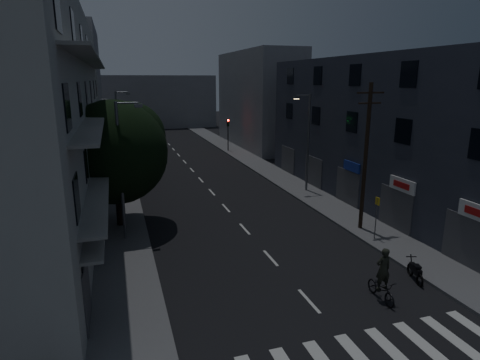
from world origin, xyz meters
TOP-DOWN VIEW (x-y plane):
  - ground at (0.00, 25.00)m, footprint 160.00×160.00m
  - sidewalk_left at (-7.50, 25.00)m, footprint 3.00×90.00m
  - sidewalk_right at (7.50, 25.00)m, footprint 3.00×90.00m
  - lane_markings at (0.00, 31.25)m, footprint 0.15×60.50m
  - building_left at (-11.98, 18.00)m, footprint 7.00×36.00m
  - building_right at (11.99, 14.00)m, footprint 6.19×28.00m
  - building_far_left at (-12.00, 48.00)m, footprint 6.00×20.00m
  - building_far_right at (12.00, 42.00)m, footprint 6.00×20.00m
  - building_far_end at (0.00, 70.00)m, footprint 24.00×8.00m
  - tree_near at (-7.49, 13.88)m, footprint 6.49×6.49m
  - tree_mid at (-7.57, 25.40)m, footprint 5.76×5.76m
  - tree_far at (-7.49, 32.94)m, footprint 5.31×5.31m
  - traffic_signal_far_right at (6.67, 38.52)m, footprint 0.28×0.37m
  - traffic_signal_far_left at (-6.75, 39.84)m, footprint 0.28×0.37m
  - street_lamp_left_near at (-7.22, 11.35)m, footprint 1.51×0.25m
  - street_lamp_right at (7.63, 17.82)m, footprint 1.51×0.25m
  - street_lamp_left_far at (-7.02, 30.93)m, footprint 1.51×0.25m
  - utility_pole at (6.98, 8.67)m, footprint 1.80×0.24m
  - bus_stop_sign at (6.77, 6.89)m, footprint 0.06×0.35m
  - motorcycle at (5.66, 2.18)m, footprint 0.72×1.66m
  - cyclist at (3.03, 1.19)m, footprint 0.72×1.92m

SIDE VIEW (x-z plane):
  - ground at x=0.00m, z-range 0.00..0.00m
  - lane_markings at x=0.00m, z-range 0.00..0.01m
  - sidewalk_left at x=-7.50m, z-range 0.00..0.15m
  - sidewalk_right at x=7.50m, z-range 0.00..0.15m
  - motorcycle at x=5.66m, z-range -0.12..0.98m
  - cyclist at x=3.03m, z-range -0.39..2.01m
  - bus_stop_sign at x=6.77m, z-range 0.63..3.15m
  - traffic_signal_far_right at x=6.67m, z-range 1.05..5.15m
  - traffic_signal_far_left at x=-6.75m, z-range 1.05..5.15m
  - tree_far at x=-7.49m, z-range 0.98..7.55m
  - tree_mid at x=-7.57m, z-range 1.03..8.13m
  - street_lamp_left_near at x=-7.22m, z-range 0.60..8.60m
  - street_lamp_right at x=7.63m, z-range 0.60..8.60m
  - street_lamp_left_far at x=-7.02m, z-range 0.60..8.60m
  - utility_pole at x=6.98m, z-range 0.37..9.37m
  - building_far_end at x=0.00m, z-range 0.00..10.00m
  - tree_near at x=-7.49m, z-range 1.16..9.16m
  - building_right at x=11.99m, z-range 0.00..11.00m
  - building_far_right at x=12.00m, z-range 0.00..13.00m
  - building_left at x=-11.98m, z-range -0.01..13.99m
  - building_far_left at x=-12.00m, z-range 0.00..16.00m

